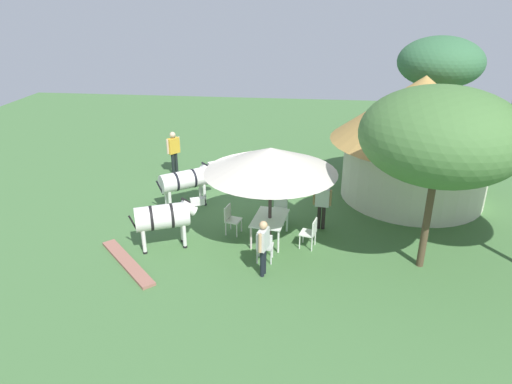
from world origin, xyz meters
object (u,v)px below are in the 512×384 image
at_px(patio_chair_near_lawn, 311,231).
at_px(zebra_nearest_camera, 186,180).
at_px(patio_chair_east_end, 231,218).
at_px(thatched_hut, 418,133).
at_px(shade_umbrella, 271,160).
at_px(zebra_by_umbrella, 164,217).
at_px(patio_chair_west_end, 280,207).
at_px(guest_beside_umbrella, 263,243).
at_px(acacia_tree_far_lawn, 440,62).
at_px(patio_chair_near_hut, 265,245).
at_px(patio_dining_table, 270,220).
at_px(striped_lounge_chair, 299,178).
at_px(acacia_tree_right_background, 441,136).
at_px(standing_watcher, 174,149).
at_px(guest_behind_table, 322,201).

xyz_separation_m(patio_chair_near_lawn, zebra_nearest_camera, (-2.28, -4.21, 0.46)).
bearing_deg(zebra_nearest_camera, patio_chair_east_end, 10.00).
relative_size(thatched_hut, shade_umbrella, 1.58).
height_order(thatched_hut, patio_chair_near_lawn, thatched_hut).
height_order(patio_chair_near_lawn, zebra_by_umbrella, zebra_by_umbrella).
height_order(patio_chair_west_end, guest_beside_umbrella, guest_beside_umbrella).
distance_m(thatched_hut, patio_chair_near_lawn, 5.69).
distance_m(thatched_hut, acacia_tree_far_lawn, 5.27).
relative_size(shade_umbrella, patio_chair_near_hut, 4.19).
bearing_deg(patio_dining_table, striped_lounge_chair, 170.37).
xyz_separation_m(shade_umbrella, patio_chair_west_end, (-1.22, 0.22, -2.00)).
bearing_deg(thatched_hut, patio_chair_west_end, -60.92).
distance_m(patio_chair_near_lawn, striped_lounge_chair, 4.77).
distance_m(thatched_hut, patio_dining_table, 6.28).
relative_size(patio_chair_west_end, guest_beside_umbrella, 0.57).
height_order(zebra_nearest_camera, zebra_by_umbrella, zebra_nearest_camera).
height_order(patio_dining_table, guest_beside_umbrella, guest_beside_umbrella).
bearing_deg(acacia_tree_right_background, acacia_tree_far_lawn, 166.88).
xyz_separation_m(patio_chair_west_end, patio_chair_east_end, (0.94, -1.42, 0.00)).
bearing_deg(patio_dining_table, zebra_by_umbrella, -75.51).
relative_size(patio_dining_table, standing_watcher, 0.88).
relative_size(patio_chair_east_end, zebra_by_umbrella, 0.44).
xyz_separation_m(thatched_hut, patio_chair_east_end, (3.46, -5.95, -1.84)).
xyz_separation_m(patio_dining_table, guest_behind_table, (-0.89, 1.52, 0.28)).
xyz_separation_m(shade_umbrella, patio_chair_near_hut, (1.24, -0.03, -2.00)).
relative_size(patio_chair_near_hut, standing_watcher, 0.52).
relative_size(shade_umbrella, patio_chair_near_lawn, 4.19).
height_order(patio_chair_near_lawn, guest_beside_umbrella, guest_beside_umbrella).
xyz_separation_m(thatched_hut, patio_chair_near_hut, (4.98, -4.78, -1.84)).
bearing_deg(guest_behind_table, zebra_by_umbrella, -153.85).
relative_size(patio_chair_near_hut, striped_lounge_chair, 1.06).
bearing_deg(guest_beside_umbrella, patio_chair_near_lawn, -23.23).
height_order(striped_lounge_chair, zebra_nearest_camera, zebra_nearest_camera).
bearing_deg(acacia_tree_far_lawn, zebra_by_umbrella, -45.22).
distance_m(guest_behind_table, zebra_by_umbrella, 4.76).
height_order(thatched_hut, guest_behind_table, thatched_hut).
distance_m(patio_dining_table, zebra_by_umbrella, 3.05).
bearing_deg(acacia_tree_right_background, patio_dining_table, -102.58).
bearing_deg(zebra_nearest_camera, acacia_tree_right_background, 31.20).
relative_size(guest_beside_umbrella, acacia_tree_right_background, 0.33).
bearing_deg(patio_chair_near_lawn, thatched_hut, -26.74).
bearing_deg(thatched_hut, acacia_tree_right_background, -7.14).
bearing_deg(striped_lounge_chair, zebra_by_umbrella, 141.91).
bearing_deg(standing_watcher, guest_beside_umbrella, 71.93).
height_order(guest_beside_umbrella, zebra_by_umbrella, guest_beside_umbrella).
height_order(thatched_hut, acacia_tree_right_background, acacia_tree_right_background).
height_order(shade_umbrella, zebra_nearest_camera, shade_umbrella).
relative_size(patio_dining_table, zebra_by_umbrella, 0.75).
height_order(thatched_hut, acacia_tree_far_lawn, acacia_tree_far_lawn).
bearing_deg(acacia_tree_right_background, guest_behind_table, -124.64).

